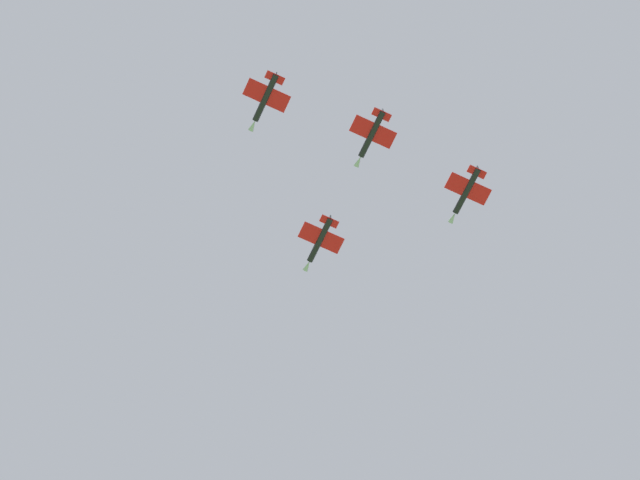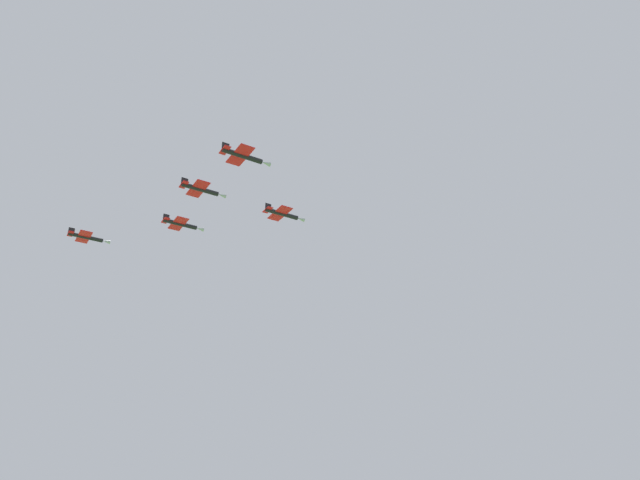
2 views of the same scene
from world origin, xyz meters
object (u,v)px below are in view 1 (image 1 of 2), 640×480
(jet_starboard_inner, at_px, (466,192))
(jet_port_outer, at_px, (371,135))
(jet_lead, at_px, (319,241))
(jet_port_inner, at_px, (265,99))

(jet_starboard_inner, relative_size, jet_port_outer, 1.00)
(jet_lead, bearing_deg, jet_port_outer, -90.00)
(jet_port_inner, relative_size, jet_port_outer, 1.00)
(jet_lead, height_order, jet_port_inner, jet_port_inner)
(jet_port_outer, bearing_deg, jet_port_inner, 174.29)
(jet_lead, relative_size, jet_starboard_inner, 1.00)
(jet_port_inner, xyz_separation_m, jet_port_outer, (-19.53, 1.83, -0.02))
(jet_lead, relative_size, jet_port_inner, 1.00)
(jet_port_inner, relative_size, jet_starboard_inner, 1.00)
(jet_port_outer, bearing_deg, jet_starboard_inner, 5.71)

